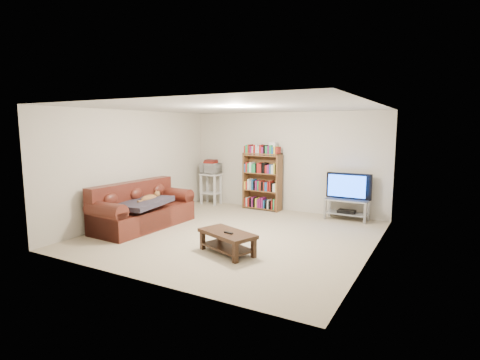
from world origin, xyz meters
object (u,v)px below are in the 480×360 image
Objects in this scene: sofa at (141,211)px; coffee_table at (227,238)px; tv_stand at (347,206)px; bookshelf at (262,181)px.

sofa reaches higher than coffee_table.
sofa is at bearing -142.33° from tv_stand.
sofa is 1.54× the size of bookshelf.
sofa is at bearing -172.57° from coffee_table.
bookshelf is at bearing 179.71° from tv_stand.
sofa is 2.48m from coffee_table.
sofa is 1.98× the size of coffee_table.
coffee_table is at bearing -71.50° from bookshelf.
coffee_table is 1.17× the size of tv_stand.
sofa is at bearing -116.28° from bookshelf.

